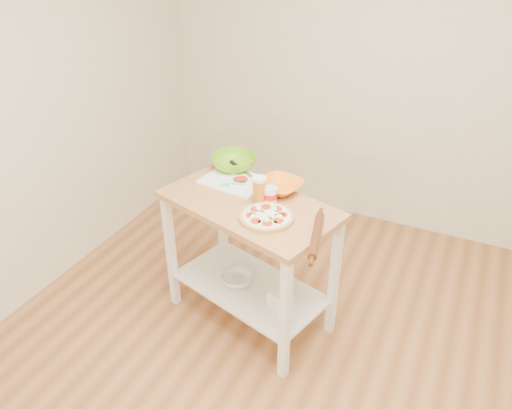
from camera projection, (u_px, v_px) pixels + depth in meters
The scene contains 13 objects.
room_shell at pixel (290, 207), 2.05m from camera, with size 4.04×4.54×2.74m.
prep_island at pixel (249, 238), 3.10m from camera, with size 1.18×0.85×0.90m.
pizza at pixel (267, 217), 2.80m from camera, with size 0.31×0.31×0.05m.
cutting_board at pixel (234, 180), 3.20m from camera, with size 0.43×0.35×0.04m.
spatula at pixel (232, 184), 3.13m from camera, with size 0.14×0.09×0.01m.
knife at pixel (238, 167), 3.34m from camera, with size 0.24×0.16×0.01m.
orange_bowl at pixel (279, 186), 3.07m from camera, with size 0.27×0.27×0.07m, color orange.
green_bowl at pixel (234, 162), 3.33m from camera, with size 0.30×0.30×0.09m, color #6AB115.
beer_pint at pixel (259, 190), 2.93m from camera, with size 0.08×0.08×0.17m.
yogurt_tub at pixel (270, 195), 2.94m from camera, with size 0.08×0.08×0.18m.
rolling_pin at pixel (316, 236), 2.63m from camera, with size 0.05×0.05×0.40m, color #532A13.
shelf_glass_bowl at pixel (237, 279), 3.31m from camera, with size 0.21×0.21×0.07m, color silver.
shelf_bin at pixel (281, 299), 3.10m from camera, with size 0.12×0.12×0.12m, color white.
Camera 1 is at (0.63, -1.65, 2.41)m, focal length 35.00 mm.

